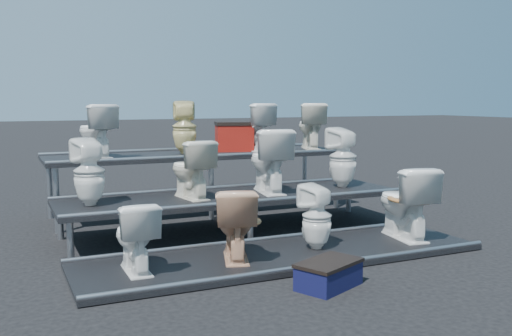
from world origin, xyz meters
name	(u,v)px	position (x,y,z in m)	size (l,w,h in m)	color
ground	(235,232)	(0.00, 0.00, 0.00)	(80.00, 80.00, 0.00)	black
tier_front	(283,256)	(0.00, -1.30, 0.03)	(4.20, 1.20, 0.06)	black
tier_mid	(234,213)	(0.00, 0.00, 0.23)	(4.20, 1.20, 0.46)	black
tier_back	(200,183)	(0.00, 1.30, 0.43)	(4.20, 1.20, 0.86)	black
toilet_0	(135,236)	(-1.51, -1.30, 0.38)	(0.36, 0.63, 0.65)	white
toilet_1	(235,223)	(-0.53, -1.30, 0.42)	(0.40, 0.70, 0.71)	tan
toilet_2	(317,217)	(0.39, -1.30, 0.40)	(0.31, 0.31, 0.68)	white
toilet_3	(405,202)	(1.53, -1.30, 0.47)	(0.46, 0.80, 0.82)	white
toilet_4	(89,172)	(-1.71, 0.00, 0.83)	(0.33, 0.34, 0.74)	white
toilet_5	(191,169)	(-0.55, 0.00, 0.80)	(0.38, 0.67, 0.69)	silver
toilet_6	(269,160)	(0.46, 0.00, 0.86)	(0.45, 0.78, 0.80)	white
toilet_7	(343,157)	(1.55, 0.00, 0.85)	(0.35, 0.36, 0.79)	white
toilet_8	(96,131)	(-1.42, 1.30, 1.21)	(0.39, 0.68, 0.69)	white
toilet_9	(185,127)	(-0.21, 1.30, 1.23)	(0.33, 0.34, 0.74)	beige
toilet_10	(253,127)	(0.83, 1.30, 1.21)	(0.39, 0.68, 0.70)	white
toilet_11	(311,126)	(1.81, 1.30, 1.21)	(0.39, 0.68, 0.70)	silver
red_crate	(234,138)	(0.59, 1.43, 1.05)	(0.53, 0.42, 0.38)	#9D1C11
step_stool	(329,276)	(-0.05, -2.26, 0.10)	(0.57, 0.34, 0.20)	#0E1034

